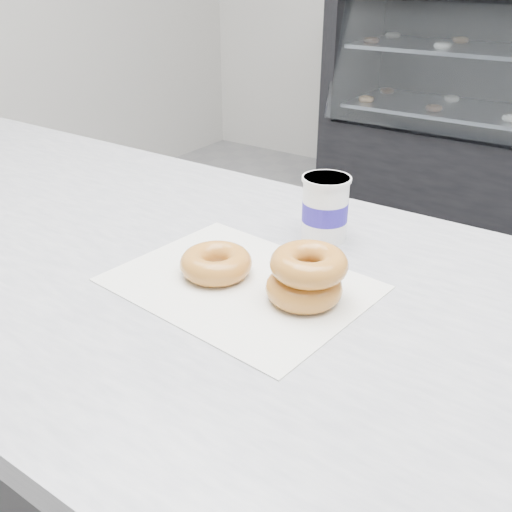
{
  "coord_description": "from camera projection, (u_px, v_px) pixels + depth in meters",
  "views": [
    {
      "loc": [
        0.39,
        -1.16,
        1.3
      ],
      "look_at": [
        -0.03,
        -0.56,
        0.92
      ],
      "focal_mm": 40.0,
      "sensor_mm": 36.0,
      "label": 1
    }
  ],
  "objects": [
    {
      "name": "ground",
      "position": [
        375.0,
        472.0,
        1.63
      ],
      "size": [
        5.0,
        5.0,
        0.0
      ],
      "primitive_type": "plane",
      "color": "gray",
      "rests_on": "ground"
    },
    {
      "name": "counter",
      "position": [
        255.0,
        510.0,
        0.99
      ],
      "size": [
        3.06,
        0.76,
        0.9
      ],
      "color": "#333335",
      "rests_on": "ground"
    },
    {
      "name": "wax_paper",
      "position": [
        240.0,
        283.0,
        0.79
      ],
      "size": [
        0.36,
        0.29,
        0.0
      ],
      "primitive_type": "cube",
      "rotation": [
        0.0,
        0.0,
        -0.09
      ],
      "color": "silver",
      "rests_on": "counter"
    },
    {
      "name": "donut_single",
      "position": [
        216.0,
        263.0,
        0.81
      ],
      "size": [
        0.11,
        0.11,
        0.04
      ],
      "primitive_type": "torus",
      "rotation": [
        0.0,
        0.0,
        0.04
      ],
      "color": "#C98137",
      "rests_on": "wax_paper"
    },
    {
      "name": "donut_stack",
      "position": [
        306.0,
        276.0,
        0.74
      ],
      "size": [
        0.11,
        0.11,
        0.07
      ],
      "color": "#C98137",
      "rests_on": "wax_paper"
    },
    {
      "name": "coffee_cup",
      "position": [
        325.0,
        208.0,
        0.9
      ],
      "size": [
        0.08,
        0.08,
        0.1
      ],
      "rotation": [
        0.0,
        0.0,
        0.01
      ],
      "color": "white",
      "rests_on": "counter"
    }
  ]
}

